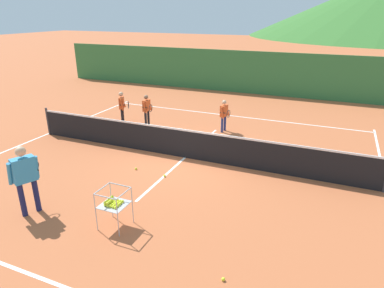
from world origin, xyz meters
The scene contains 15 objects.
ground_plane centered at (0.00, 0.00, 0.00)m, with size 120.00×120.00×0.00m, color #BC6038.
line_baseline_near centered at (0.00, -5.94, 0.00)m, with size 11.70×0.08×0.01m, color white.
line_baseline_far centered at (0.00, 5.19, 0.00)m, with size 11.70×0.08×0.01m, color white.
line_sideline_west centered at (-5.85, 0.00, 0.00)m, with size 0.08×11.13×0.01m, color white.
line_service_center centered at (0.00, 0.00, 0.00)m, with size 0.08×6.02×0.01m, color white.
tennis_net centered at (0.00, 0.00, 0.50)m, with size 11.58×0.08×1.05m.
instructor centered at (-1.99, -4.39, 1.01)m, with size 0.51×0.84×1.69m.
student_0 centered at (-3.88, 2.25, 0.82)m, with size 0.63×0.56×1.36m.
student_1 centered at (-2.79, 2.39, 0.79)m, with size 0.43×0.61×1.31m.
student_2 centered at (0.34, 2.96, 0.76)m, with size 0.41×0.65×1.27m.
ball_cart centered at (0.14, -4.08, 0.59)m, with size 0.58×0.58×0.90m.
tennis_ball_0 centered at (-0.98, -1.41, 0.03)m, with size 0.07×0.07×0.07m, color yellow.
tennis_ball_2 centered at (0.03, -1.50, 0.03)m, with size 0.07×0.07×0.07m, color yellow.
tennis_ball_3 centered at (2.87, -4.71, 0.03)m, with size 0.07×0.07×0.07m, color yellow.
windscreen_fence centered at (0.00, 9.98, 1.19)m, with size 25.75×0.08×2.39m, color #33753D.
Camera 1 is at (4.23, -9.30, 4.46)m, focal length 31.98 mm.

